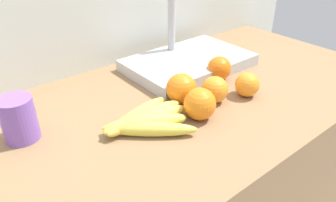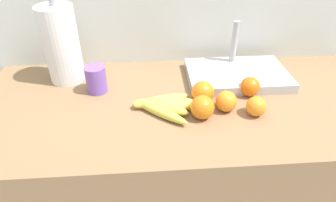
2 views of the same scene
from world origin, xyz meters
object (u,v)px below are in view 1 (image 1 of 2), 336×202
Objects in this scene: mug at (19,119)px; orange_right at (247,85)px; banana_bunch at (145,120)px; orange_far_right at (181,89)px; orange_center at (219,68)px; orange_back_right at (215,90)px; orange_front at (200,104)px; sink_basin at (188,61)px.

orange_right is at bearing -19.07° from mug.
banana_bunch is at bearing -30.33° from mug.
orange_far_right reaches higher than orange_center.
orange_back_right is 1.07× the size of orange_right.
orange_front is 0.40m from mug.
banana_bunch is at bearing 170.82° from orange_right.
sink_basin is (-0.01, 0.12, -0.01)m from orange_center.
orange_far_right reaches higher than orange_front.
orange_far_right reaches higher than orange_right.
orange_back_right is 0.90× the size of orange_front.
mug is at bearing 160.93° from orange_right.
orange_back_right is 0.88× the size of orange_far_right.
banana_bunch is at bearing 175.67° from orange_back_right.
orange_right is 0.24m from sink_basin.
orange_back_right is 0.18× the size of sink_basin.
sink_basin reaches higher than orange_back_right.
orange_front is (-0.18, -0.00, 0.01)m from orange_right.
orange_center is 0.12m from sink_basin.
orange_center reaches higher than banana_bunch.
orange_back_right reaches higher than banana_bunch.
orange_back_right is at bearing 160.16° from orange_right.
mug is at bearing 172.95° from orange_center.
orange_right is at bearing -9.18° from banana_bunch.
banana_bunch is at bearing -165.82° from orange_far_right.
orange_front is (-0.02, -0.08, -0.00)m from orange_far_right.
orange_far_right is (0.14, 0.04, 0.02)m from banana_bunch.
orange_center is at bearing 38.22° from orange_back_right.
banana_bunch is at bearing 158.53° from orange_front.
mug reaches higher than orange_center.
mug reaches higher than orange_back_right.
orange_back_right is (0.21, -0.02, 0.02)m from banana_bunch.
orange_back_right is 0.14m from orange_center.
mug reaches higher than orange_right.
orange_front is 0.79× the size of mug.
mug is (-0.54, -0.05, 0.03)m from sink_basin.
orange_front is at bearing -148.66° from orange_center.
sink_basin is (0.00, 0.24, -0.01)m from orange_right.
orange_right is at bearing 0.14° from orange_front.
orange_right is (0.30, -0.05, 0.01)m from banana_bunch.
mug is (-0.44, 0.15, 0.01)m from orange_back_right.
orange_center is 0.71× the size of mug.
banana_bunch is 3.08× the size of orange_back_right.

